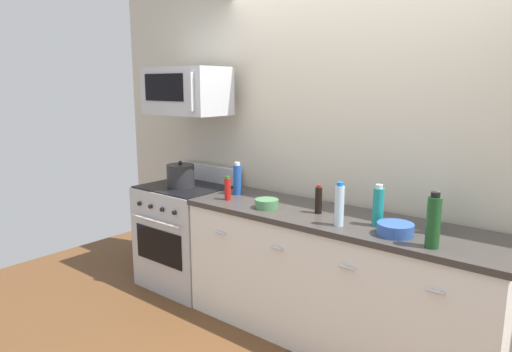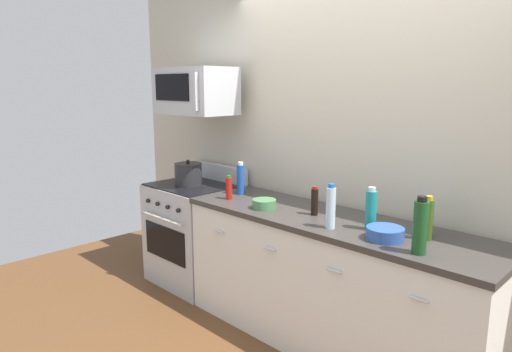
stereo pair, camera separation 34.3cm
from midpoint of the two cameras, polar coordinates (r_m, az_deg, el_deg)
name	(u,v)px [view 2 (the right image)]	position (r m, az deg, el deg)	size (l,w,h in m)	color
ground_plane	(327,343)	(3.51, 11.81, -19.85)	(6.43, 6.43, 0.00)	brown
back_wall	(367,149)	(3.39, 16.52, 3.22)	(5.36, 0.10, 2.70)	beige
counter_unit	(329,283)	(3.29, 12.13, -12.97)	(2.27, 0.66, 0.92)	silver
range_oven	(195,232)	(4.23, -5.37, -7.09)	(0.76, 0.69, 1.07)	#B7BABF
microwave	(195,91)	(4.05, -5.21, 10.54)	(0.74, 0.44, 0.40)	#B7BABF
bottle_soda_blue	(241,179)	(3.71, 0.71, -0.40)	(0.07, 0.07, 0.27)	#1E4CA5
bottle_sparkling_teal	(371,210)	(2.93, 17.48, -4.08)	(0.07, 0.07, 0.27)	#197F7A
bottle_wine_green	(420,227)	(2.61, 23.48, -5.90)	(0.08, 0.08, 0.31)	#19471E
bottle_hot_sauce_red	(229,188)	(3.55, -0.65, -1.54)	(0.05, 0.05, 0.19)	#B21914
bottle_dish_soap	(428,217)	(2.97, 23.90, -4.76)	(0.06, 0.06, 0.22)	teal
bottle_soy_sauce_dark	(315,201)	(3.17, 10.44, -3.19)	(0.05, 0.05, 0.20)	black
bottle_water_clear	(331,207)	(2.89, 12.71, -3.89)	(0.06, 0.06, 0.28)	silver
bottle_olive_oil	(428,219)	(2.86, 23.98, -5.00)	(0.06, 0.06, 0.26)	#385114
bowl_green_glaze	(264,204)	(3.31, 4.03, -3.51)	(0.17, 0.17, 0.07)	#477A4C
bowl_blue_mixing	(385,233)	(2.80, 19.29, -6.81)	(0.22, 0.22, 0.07)	#2D519E
stockpot	(188,174)	(4.06, -6.09, 0.19)	(0.24, 0.24, 0.23)	#262628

